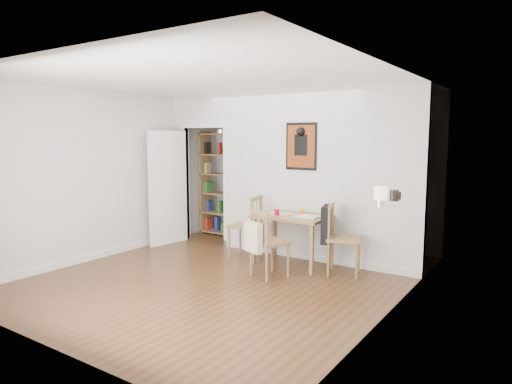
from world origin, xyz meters
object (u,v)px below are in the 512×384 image
Objects in this scene: ceramic_jar_a at (394,195)px; red_glass at (277,212)px; fireplace at (391,250)px; chair_right at (343,238)px; notebook at (308,216)px; chair_left at (245,226)px; orange_fruit at (302,212)px; dining_table at (291,221)px; mantel_lamp at (381,194)px; bookshelf at (221,184)px; ceramic_jar_b at (398,196)px; chair_front at (269,243)px.

red_glass is at bearing 165.88° from ceramic_jar_a.
ceramic_jar_a reaches higher than fireplace.
chair_right reaches higher than notebook.
chair_right is (1.64, 0.00, 0.02)m from chair_left.
orange_fruit is at bearing 152.13° from fireplace.
dining_table is 12.40× the size of orange_fruit.
fireplace is at bearing -76.73° from ceramic_jar_a.
fireplace is 5.71× the size of mantel_lamp.
notebook is 2.54× the size of ceramic_jar_a.
bookshelf is 22.66× the size of orange_fruit.
fireplace is (3.90, -1.84, -0.37)m from bookshelf.
chair_right is at bearing -1.84° from dining_table.
ceramic_jar_b is (1.57, -0.56, 0.42)m from orange_fruit.
chair_left is 2.63m from ceramic_jar_b.
bookshelf is at bearing 153.13° from dining_table.
fireplace is at bearing -15.50° from chair_left.
chair_left is at bearing -179.87° from chair_right.
chair_right is at bearing 40.60° from chair_front.
chair_right is 0.78m from orange_fruit.
bookshelf reaches higher than chair_front.
orange_fruit reaches higher than dining_table.
ceramic_jar_a is at bearing -14.12° from red_glass.
fireplace is at bearing -23.06° from dining_table.
red_glass is 0.43× the size of mantel_lamp.
mantel_lamp reaches higher than fireplace.
chair_left is 3.03× the size of notebook.
chair_left is 1.11m from notebook.
mantel_lamp is at bearing -87.85° from ceramic_jar_a.
mantel_lamp is at bearing -28.37° from red_glass.
notebook is at bearing 153.10° from fireplace.
notebook is (0.26, 0.01, 0.10)m from dining_table.
ceramic_jar_b is at bearing -19.48° from orange_fruit.
red_glass is at bearing -148.39° from dining_table.
chair_left is at bearing 141.98° from chair_front.
ceramic_jar_a is (-0.04, 0.15, 0.61)m from fireplace.
fireplace reaches higher than chair_right.
dining_table is 1.87m from ceramic_jar_a.
mantel_lamp reaches higher than ceramic_jar_b.
mantel_lamp reaches higher than notebook.
orange_fruit is (-0.72, 0.15, 0.28)m from chair_right.
fireplace is 1.83m from orange_fruit.
ceramic_jar_a is (1.58, -0.70, 0.44)m from orange_fruit.
fireplace is (1.68, -0.03, 0.14)m from chair_front.
bookshelf is at bearing 156.71° from orange_fruit.
bookshelf is at bearing 140.96° from chair_front.
notebook is at bearing 157.45° from ceramic_jar_a.
orange_fruit is at bearing 160.52° from ceramic_jar_b.
notebook is (0.15, -0.11, -0.04)m from orange_fruit.
ceramic_jar_b is at bearing -9.83° from red_glass.
fireplace is 3.85× the size of notebook.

